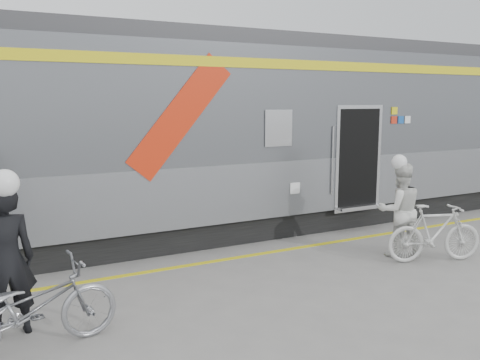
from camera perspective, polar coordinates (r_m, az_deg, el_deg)
ground at (r=7.38m, az=7.04°, el=-13.25°), size 90.00×90.00×0.00m
train at (r=11.01m, az=-0.68°, el=5.19°), size 24.00×3.17×4.10m
safety_strip at (r=9.12m, az=-0.73°, el=-8.76°), size 24.00×0.12×0.01m
man at (r=6.63m, az=-24.82°, el=-8.25°), size 0.72×0.51×1.84m
bicycle_left at (r=6.25m, az=-22.42°, el=-13.13°), size 1.99×0.89×1.01m
woman at (r=9.50m, az=17.45°, el=-3.23°), size 0.98×0.87×1.68m
bicycle_right at (r=9.43m, az=21.02°, el=-5.58°), size 1.76×1.01×1.02m
helmet_woman at (r=9.35m, az=17.74°, el=2.63°), size 0.27×0.27×0.27m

